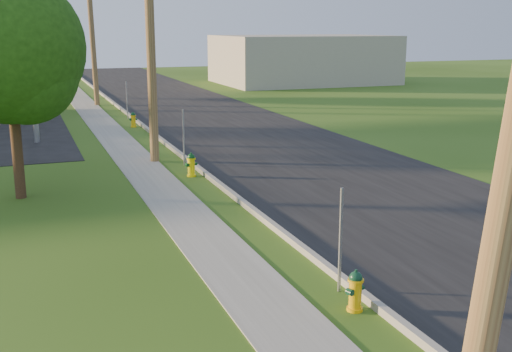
{
  "coord_description": "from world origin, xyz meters",
  "views": [
    {
      "loc": [
        -5.1,
        -5.75,
        4.86
      ],
      "look_at": [
        0.0,
        8.0,
        1.4
      ],
      "focal_mm": 45.0,
      "sensor_mm": 36.0,
      "label": 1
    }
  ],
  "objects": [
    {
      "name": "sign_post_far",
      "position": [
        0.25,
        28.2,
        1.0
      ],
      "size": [
        0.05,
        0.04,
        2.0
      ],
      "primitive_type": "cube",
      "color": "gray",
      "rests_on": "ground"
    },
    {
      "name": "utility_pole_far",
      "position": [
        -0.6,
        35.0,
        4.8
      ],
      "size": [
        1.4,
        0.32,
        9.5
      ],
      "color": "brown",
      "rests_on": "ground"
    },
    {
      "name": "distant_building",
      "position": [
        18.0,
        45.0,
        2.0
      ],
      "size": [
        14.0,
        10.0,
        4.0
      ],
      "primitive_type": "cube",
      "color": "#9D9688",
      "rests_on": "ground"
    },
    {
      "name": "sign_post_mid",
      "position": [
        0.25,
        16.0,
        1.0
      ],
      "size": [
        0.05,
        0.04,
        2.0
      ],
      "primitive_type": "cube",
      "color": "gray",
      "rests_on": "ground"
    },
    {
      "name": "sidewalk",
      "position": [
        -1.25,
        10.0,
        0.01
      ],
      "size": [
        1.5,
        120.0,
        0.03
      ],
      "primitive_type": "cube",
      "color": "gray",
      "rests_on": "ground"
    },
    {
      "name": "curb",
      "position": [
        0.5,
        10.0,
        0.07
      ],
      "size": [
        0.15,
        120.0,
        0.15
      ],
      "primitive_type": "cube",
      "color": "gray",
      "rests_on": "ground"
    },
    {
      "name": "sign_post_near",
      "position": [
        0.25,
        4.2,
        1.0
      ],
      "size": [
        0.05,
        0.04,
        2.0
      ],
      "primitive_type": "cube",
      "color": "gray",
      "rests_on": "ground"
    },
    {
      "name": "hydrant_near",
      "position": [
        0.12,
        3.36,
        0.37
      ],
      "size": [
        0.39,
        0.35,
        0.76
      ],
      "color": "#DFA60A",
      "rests_on": "ground"
    },
    {
      "name": "utility_pole_mid",
      "position": [
        -0.6,
        17.0,
        4.95
      ],
      "size": [
        1.4,
        0.32,
        9.8
      ],
      "color": "brown",
      "rests_on": "ground"
    },
    {
      "name": "hydrant_far",
      "position": [
        0.07,
        25.39,
        0.37
      ],
      "size": [
        0.39,
        0.35,
        0.76
      ],
      "color": "yellow",
      "rests_on": "ground"
    },
    {
      "name": "price_pylon",
      "position": [
        -4.5,
        22.5,
        5.43
      ],
      "size": [
        0.34,
        2.04,
        6.85
      ],
      "color": "gray",
      "rests_on": "ground"
    },
    {
      "name": "road",
      "position": [
        4.5,
        10.0,
        0.01
      ],
      "size": [
        8.0,
        120.0,
        0.02
      ],
      "primitive_type": "cube",
      "color": "black",
      "rests_on": "ground"
    },
    {
      "name": "tree_verge",
      "position": [
        -5.15,
        13.29,
        4.08
      ],
      "size": [
        4.19,
        4.19,
        6.34
      ],
      "color": "#3B2517",
      "rests_on": "ground"
    },
    {
      "name": "hydrant_mid",
      "position": [
        0.05,
        14.25,
        0.39
      ],
      "size": [
        0.42,
        0.37,
        0.8
      ],
      "color": "#FFE208",
      "rests_on": "ground"
    }
  ]
}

